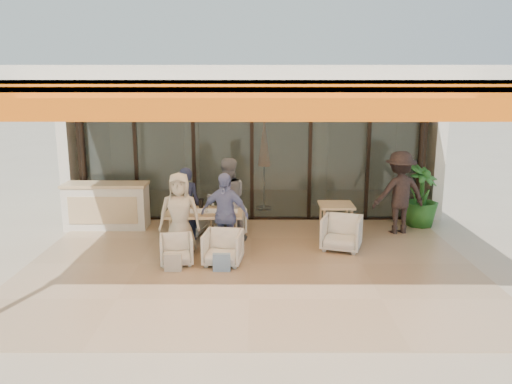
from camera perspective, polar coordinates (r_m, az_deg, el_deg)
ground at (r=9.08m, az=-0.65°, el=-8.33°), size 70.00×70.00×0.00m
terrace_floor at (r=9.08m, az=-0.65°, el=-8.30°), size 8.00×6.00×0.01m
terrace_structure at (r=8.23m, az=-0.73°, el=12.64°), size 8.00×6.00×3.40m
glass_storefront at (r=11.61m, az=-0.48°, el=4.40°), size 8.08×0.10×3.20m
interior_block at (r=13.84m, az=-0.35°, el=8.32°), size 9.05×3.62×3.52m
host_counter at (r=11.61m, az=-16.70°, el=-1.50°), size 1.85×0.65×1.04m
dining_table at (r=9.87m, az=-5.93°, el=-2.51°), size 1.50×0.90×0.93m
chair_far_left at (r=10.92m, az=-7.54°, el=-2.99°), size 0.80×0.77×0.68m
chair_far_right at (r=10.83m, az=-3.12°, el=-2.95°), size 0.79×0.76×0.70m
chair_near_left at (r=9.13m, az=-9.09°, el=-6.40°), size 0.67×0.64×0.59m
chair_near_right at (r=9.02m, az=-3.79°, el=-6.20°), size 0.74×0.70×0.68m
diner_navy at (r=10.33m, az=-7.96°, el=-1.40°), size 0.58×0.39×1.55m
diner_grey at (r=10.22m, az=-3.31°, el=-0.90°), size 0.96×0.81×1.73m
diner_cream at (r=9.46m, az=-8.72°, el=-2.56°), size 0.78×0.51×1.59m
diner_periwinkle at (r=9.37m, az=-3.63°, el=-2.59°), size 1.01×0.64×1.59m
tote_bag_cream at (r=8.80m, az=-9.47°, el=-8.02°), size 0.30×0.10×0.34m
tote_bag_blue at (r=8.70m, az=-3.95°, el=-8.11°), size 0.30×0.10×0.34m
side_table at (r=10.54m, az=9.14°, el=-1.92°), size 0.70×0.70×0.74m
side_chair at (r=9.89m, az=9.76°, el=-4.47°), size 0.90×0.88×0.75m
standing_woman at (r=11.12m, az=16.06°, el=-0.10°), size 1.28×0.90×1.80m
potted_palm at (r=11.85m, az=18.35°, el=-0.46°), size 1.12×1.12×1.41m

